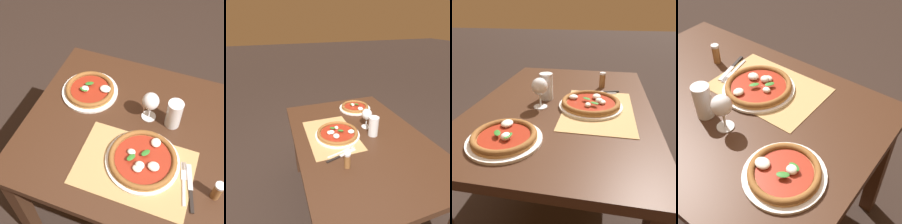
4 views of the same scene
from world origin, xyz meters
TOP-DOWN VIEW (x-y plane):
  - ground_plane at (0.00, 0.00)m, footprint 24.00×24.00m
  - dining_table at (0.00, 0.00)m, footprint 1.31×0.91m
  - paper_placemat at (-0.08, -0.19)m, footprint 0.50×0.34m
  - pizza_near at (-0.05, -0.15)m, footprint 0.32×0.32m
  - pizza_far at (-0.43, 0.15)m, footprint 0.29×0.29m
  - wine_glass at (-0.10, 0.10)m, footprint 0.08×0.08m
  - pint_glass at (0.02, 0.10)m, footprint 0.07×0.07m
  - fork at (0.14, -0.18)m, footprint 0.06×0.20m
  - knife at (0.17, -0.20)m, footprint 0.07×0.21m
  - pepper_shaker at (0.26, -0.20)m, footprint 0.04×0.04m

SIDE VIEW (x-z plane):
  - ground_plane at x=0.00m, z-range 0.00..0.00m
  - dining_table at x=0.00m, z-range 0.27..1.01m
  - paper_placemat at x=-0.08m, z-range 0.74..0.74m
  - fork at x=0.14m, z-range 0.74..0.75m
  - knife at x=0.17m, z-range 0.74..0.75m
  - pizza_far at x=-0.43m, z-range 0.73..0.78m
  - pizza_near at x=-0.05m, z-range 0.74..0.79m
  - pepper_shaker at x=0.26m, z-range 0.74..0.84m
  - pint_glass at x=0.02m, z-range 0.74..0.88m
  - wine_glass at x=-0.10m, z-range 0.77..0.92m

